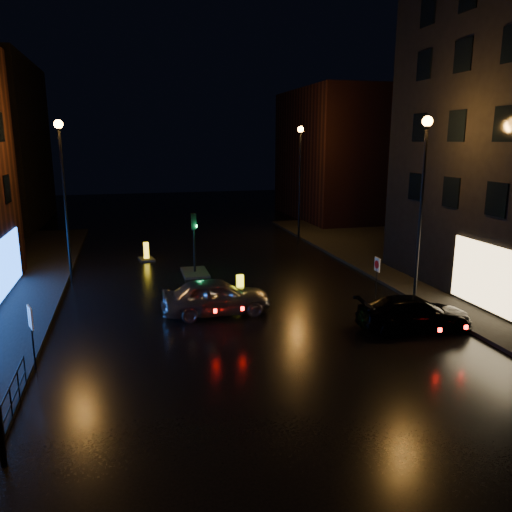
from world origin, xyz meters
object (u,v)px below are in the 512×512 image
(silver_hatchback, at_px, (216,296))
(road_sign_left, at_px, (31,323))
(bollard_near, at_px, (240,293))
(bollard_far, at_px, (146,256))
(dark_sedan, at_px, (414,313))
(road_sign_right, at_px, (377,268))
(traffic_signal, at_px, (195,265))

(silver_hatchback, distance_m, road_sign_left, 7.83)
(bollard_near, height_order, bollard_far, bollard_near)
(dark_sedan, xyz_separation_m, road_sign_right, (0.40, 3.94, 0.85))
(silver_hatchback, bearing_deg, traffic_signal, -0.34)
(bollard_near, bearing_deg, road_sign_right, -25.85)
(bollard_near, relative_size, road_sign_left, 0.66)
(silver_hatchback, height_order, road_sign_left, road_sign_left)
(silver_hatchback, relative_size, bollard_near, 3.19)
(bollard_near, xyz_separation_m, bollard_far, (-3.99, 9.17, -0.01))
(dark_sedan, distance_m, road_sign_left, 14.03)
(silver_hatchback, bearing_deg, road_sign_left, 120.44)
(bollard_far, relative_size, road_sign_right, 0.70)
(road_sign_left, height_order, road_sign_right, road_sign_left)
(dark_sedan, relative_size, road_sign_left, 2.05)
(dark_sedan, height_order, road_sign_left, road_sign_left)
(bollard_far, bearing_deg, road_sign_left, -114.62)
(bollard_near, bearing_deg, traffic_signal, 95.32)
(bollard_near, height_order, road_sign_right, road_sign_right)
(road_sign_right, bearing_deg, silver_hatchback, 1.69)
(silver_hatchback, bearing_deg, bollard_near, -38.56)
(road_sign_right, bearing_deg, dark_sedan, 84.43)
(bollard_far, relative_size, road_sign_left, 0.63)
(road_sign_left, relative_size, road_sign_right, 1.10)
(dark_sedan, relative_size, bollard_far, 3.25)
(silver_hatchback, distance_m, dark_sedan, 8.21)
(silver_hatchback, relative_size, dark_sedan, 1.02)
(dark_sedan, bearing_deg, traffic_signal, 39.90)
(dark_sedan, distance_m, bollard_near, 8.10)
(dark_sedan, bearing_deg, road_sign_right, -0.14)
(silver_hatchback, height_order, dark_sedan, silver_hatchback)
(bollard_far, height_order, road_sign_left, road_sign_left)
(traffic_signal, bearing_deg, bollard_far, 121.68)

